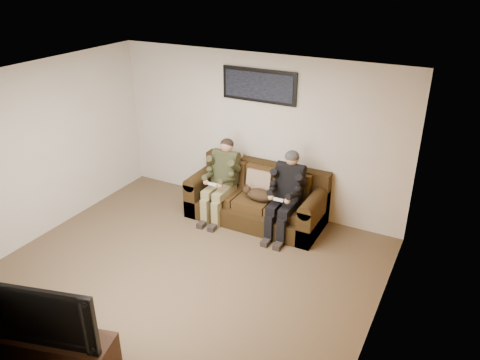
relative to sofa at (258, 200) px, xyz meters
The scene contains 16 objects.
floor 1.87m from the sofa, 97.28° to the right, with size 5.00×5.00×0.00m, color brown.
ceiling 2.92m from the sofa, 97.28° to the right, with size 5.00×5.00×0.00m, color silver.
wall_back 1.08m from the sofa, 118.94° to the left, with size 5.00×5.00×0.00m, color beige.
wall_front 4.20m from the sofa, 93.28° to the right, with size 5.00×5.00×0.00m, color beige.
wall_left 3.43m from the sofa, 146.23° to the right, with size 4.50×4.50×0.00m, color beige.
wall_right 3.07m from the sofa, 38.88° to the right, with size 4.50×4.50×0.00m, color beige.
accent_wall_right 3.06m from the sofa, 39.01° to the right, with size 4.50×4.50×0.00m, color #AF6811.
sofa is the anchor object (origin of this frame).
throw_pillow 0.30m from the sofa, 90.00° to the left, with size 0.42×0.12×0.40m, color #987B63.
throw_blanket 0.90m from the sofa, 157.48° to the left, with size 0.45×0.22×0.08m, color #BFA68D.
person_left 0.71m from the sofa, 162.00° to the right, with size 0.51×0.87×1.29m.
person_right 0.71m from the sofa, 17.97° to the right, with size 0.51×0.86×1.30m.
cat 0.29m from the sofa, 60.29° to the right, with size 0.66×0.26×0.24m.
framed_poster 1.82m from the sofa, 117.26° to the left, with size 1.25×0.05×0.52m.
tv_stand 3.81m from the sofa, 97.62° to the right, with size 1.26×0.40×0.39m, color black.
television 3.83m from the sofa, 97.62° to the right, with size 1.19×0.16×0.69m, color black.
Camera 1 is at (3.10, -4.27, 3.86)m, focal length 35.00 mm.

